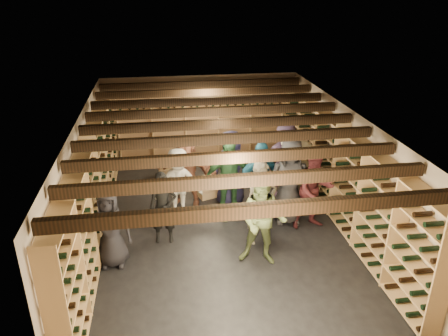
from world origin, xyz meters
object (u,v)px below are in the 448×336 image
object	(u,v)px
person_3	(294,173)
person_7	(261,203)
person_2	(263,221)
person_4	(259,182)
person_6	(231,169)
person_5	(186,170)
crate_stack_left	(168,170)
person_1	(163,208)
person_10	(228,179)
person_12	(289,181)
person_11	(285,158)
person_8	(314,190)
crate_loose	(261,190)
person_9	(178,184)
crate_stack_right	(208,187)
person_0	(110,228)

from	to	relation	value
person_3	person_7	size ratio (longest dim) A/B	1.05
person_7	person_2	bearing A→B (deg)	-109.43
person_4	person_6	xyz separation A→B (m)	(-0.49, 0.74, 0.01)
person_5	person_7	xyz separation A→B (m)	(1.33, -1.89, 0.03)
crate_stack_left	person_1	bearing A→B (deg)	-93.29
person_3	person_10	bearing A→B (deg)	-150.54
person_6	person_12	distance (m)	1.43
person_12	person_3	bearing A→B (deg)	68.74
person_11	person_5	bearing A→B (deg)	165.01
person_3	person_5	distance (m)	2.46
person_8	person_12	bearing A→B (deg)	138.90
crate_loose	person_2	bearing A→B (deg)	-102.59
person_3	person_9	size ratio (longest dim) A/B	1.12
person_1	person_11	xyz separation A→B (m)	(2.96, 1.77, 0.16)
crate_loose	person_5	size ratio (longest dim) A/B	0.30
person_3	person_12	size ratio (longest dim) A/B	0.95
person_1	crate_stack_left	bearing A→B (deg)	89.58
person_7	person_10	xyz separation A→B (m)	(-0.48, 1.04, 0.06)
crate_stack_right	person_1	size ratio (longest dim) A/B	0.39
crate_stack_right	person_0	world-z (taller)	person_0
crate_stack_left	person_10	size ratio (longest dim) A/B	0.29
person_0	person_5	bearing A→B (deg)	59.01
person_6	person_9	distance (m)	1.30
person_2	person_11	xyz separation A→B (m)	(1.19, 2.76, 0.02)
person_2	person_12	distance (m)	1.67
person_3	person_4	xyz separation A→B (m)	(-0.87, -0.31, -0.01)
person_4	person_7	world-z (taller)	person_4
person_12	person_8	bearing A→B (deg)	-28.55
crate_loose	person_10	xyz separation A→B (m)	(-0.98, -1.06, 0.84)
crate_loose	person_5	distance (m)	1.99
person_7	person_11	world-z (taller)	person_11
crate_stack_right	person_12	distance (m)	2.22
person_5	person_7	size ratio (longest dim) A/B	0.96
crate_loose	person_8	size ratio (longest dim) A/B	0.29
person_1	person_3	size ratio (longest dim) A/B	0.83
person_10	person_4	bearing A→B (deg)	-19.41
person_0	crate_loose	bearing A→B (deg)	39.54
person_1	person_2	distance (m)	2.04
person_8	person_1	bearing A→B (deg)	176.01
person_8	person_11	world-z (taller)	person_11
person_4	person_11	size ratio (longest dim) A/B	0.99
crate_stack_left	crate_loose	size ratio (longest dim) A/B	1.07
person_1	person_5	world-z (taller)	person_5
person_8	person_9	world-z (taller)	person_8
crate_loose	person_6	distance (m)	1.26
crate_loose	person_0	world-z (taller)	person_0
person_4	person_11	world-z (taller)	person_11
person_2	person_6	distance (m)	2.33
crate_loose	person_7	distance (m)	2.30
person_2	person_12	world-z (taller)	person_12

